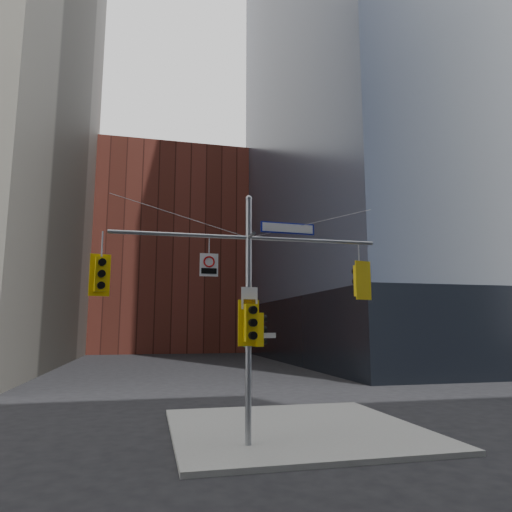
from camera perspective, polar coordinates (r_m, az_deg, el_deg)
name	(u,v)px	position (r m, az deg, el deg)	size (l,w,h in m)	color
ground	(266,473)	(11.83, 1.29, -25.50)	(160.00, 160.00, 0.00)	black
sidewalk_corner	(295,429)	(16.08, 4.85, -20.70)	(8.00, 8.00, 0.15)	gray
podium_ne	(446,330)	(52.89, 22.69, -8.55)	(36.40, 36.40, 6.00)	black
brick_midrise	(170,255)	(69.84, -10.75, 0.10)	(26.00, 20.00, 28.00)	brown
signal_assembly	(249,291)	(13.31, -0.93, -4.41)	(8.00, 0.80, 7.30)	gray
traffic_light_west_arm	(101,274)	(13.12, -18.86, -2.19)	(0.55, 0.51, 1.17)	yellow
traffic_light_east_arm	(360,281)	(14.51, 12.85, -3.03)	(0.56, 0.52, 1.19)	yellow
traffic_light_pole_side	(259,330)	(13.36, 0.40, -9.19)	(0.42, 0.36, 0.97)	yellow
traffic_light_pole_front	(251,323)	(13.01, -0.69, -8.35)	(0.62, 0.53, 1.31)	yellow
street_sign_blade	(288,228)	(13.90, 3.99, 3.48)	(1.72, 0.14, 0.34)	#101C9B
regulatory_sign_arm	(209,264)	(13.17, -5.89, -1.02)	(0.53, 0.07, 0.67)	silver
regulatory_sign_pole	(249,299)	(13.18, -0.83, -5.37)	(0.49, 0.07, 0.64)	silver
street_blade_ew	(264,335)	(13.38, 0.96, -9.90)	(0.75, 0.13, 0.15)	silver
street_blade_ns	(245,345)	(13.73, -1.36, -11.01)	(0.10, 0.80, 0.16)	#145926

